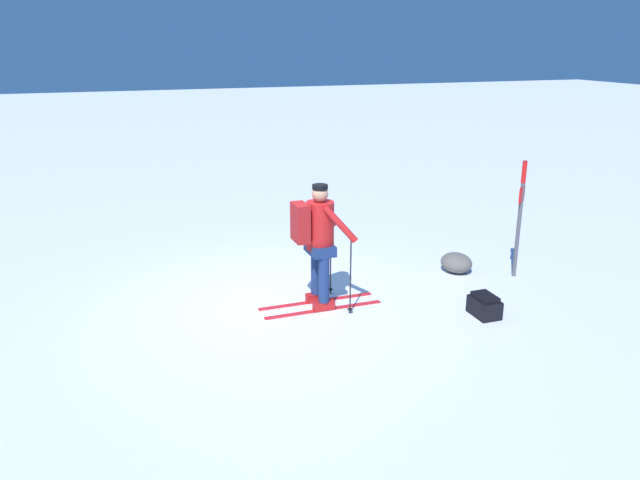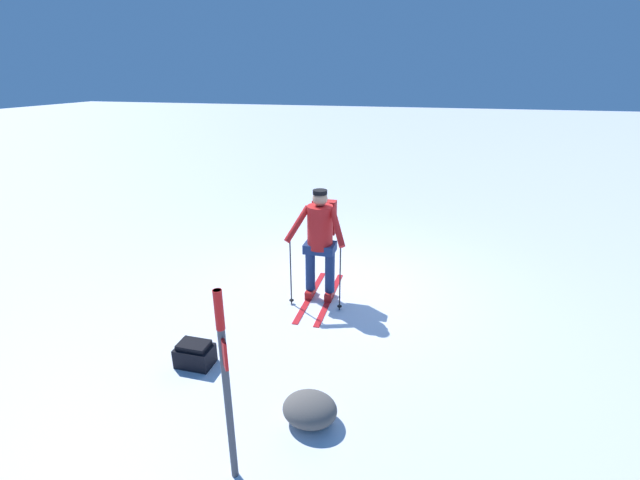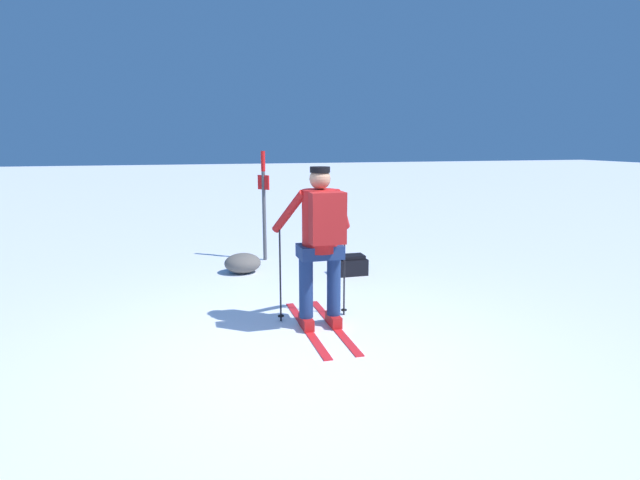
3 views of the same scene
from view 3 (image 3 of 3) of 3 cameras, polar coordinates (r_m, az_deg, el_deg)
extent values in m
plane|color=white|center=(5.00, -2.10, -12.39)|extent=(80.00, 80.00, 0.00)
cube|color=red|center=(5.51, -1.58, -10.01)|extent=(0.10, 1.70, 0.01)
cube|color=red|center=(5.49, -1.58, -9.38)|extent=(0.11, 0.30, 0.12)
cylinder|color=navy|center=(5.35, -1.61, -5.16)|extent=(0.15, 0.15, 0.72)
cube|color=red|center=(5.59, 1.56, -9.70)|extent=(0.10, 1.70, 0.01)
cube|color=red|center=(5.57, 1.56, -9.08)|extent=(0.11, 0.30, 0.12)
cylinder|color=navy|center=(5.44, 1.58, -4.91)|extent=(0.15, 0.15, 0.72)
cube|color=navy|center=(5.30, 0.00, -1.29)|extent=(0.46, 0.33, 0.14)
cylinder|color=red|center=(5.24, 0.00, 2.21)|extent=(0.38, 0.38, 0.66)
sphere|color=tan|center=(5.19, 0.00, 7.00)|extent=(0.22, 0.22, 0.22)
cylinder|color=black|center=(5.18, 0.00, 8.05)|extent=(0.21, 0.21, 0.06)
cube|color=maroon|center=(4.97, 0.87, 2.50)|extent=(0.35, 0.18, 0.52)
cylinder|color=black|center=(5.57, -4.57, -3.86)|extent=(0.02, 0.02, 1.11)
cylinder|color=black|center=(5.72, -4.49, -8.64)|extent=(0.07, 0.07, 0.01)
cylinder|color=red|center=(5.33, -3.57, 3.23)|extent=(0.34, 0.45, 0.50)
cylinder|color=black|center=(5.76, 2.79, -3.34)|extent=(0.02, 0.02, 1.11)
cylinder|color=black|center=(5.90, 2.75, -7.98)|extent=(0.07, 0.07, 0.01)
cylinder|color=red|center=(5.48, 2.47, 3.46)|extent=(0.34, 0.46, 0.50)
cube|color=black|center=(7.62, 3.66, -3.04)|extent=(0.43, 0.30, 0.25)
cube|color=black|center=(7.59, 3.67, -1.93)|extent=(0.37, 0.24, 0.06)
cylinder|color=#4C4C51|center=(8.45, -6.41, 3.83)|extent=(0.06, 0.06, 1.84)
cylinder|color=red|center=(8.39, -6.53, 8.95)|extent=(0.07, 0.07, 0.33)
cube|color=red|center=(8.41, -6.48, 6.57)|extent=(0.17, 0.20, 0.24)
ellipsoid|color=#5B5651|center=(7.78, -8.83, -2.63)|extent=(0.56, 0.47, 0.31)
camera|label=1|loc=(9.39, 62.45, 15.08)|focal=35.00mm
camera|label=2|loc=(10.84, -16.68, 17.77)|focal=24.00mm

